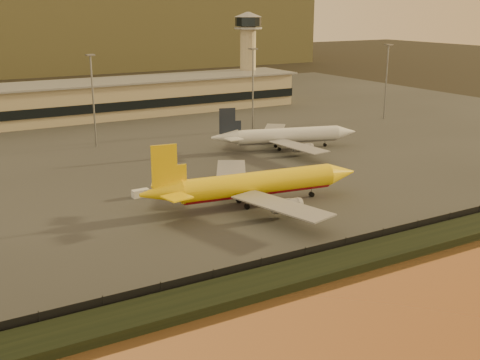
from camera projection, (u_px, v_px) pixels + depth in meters
name	position (u px, v px, depth m)	size (l,w,h in m)	color
ground	(289.00, 229.00, 106.60)	(900.00, 900.00, 0.00)	black
embankment	(352.00, 259.00, 92.30)	(320.00, 7.00, 1.40)	black
tarmac	(113.00, 134.00, 185.38)	(320.00, 220.00, 0.20)	#2D2D2D
perimeter_fence	(336.00, 247.00, 95.45)	(300.00, 0.05, 2.20)	black
terminal_building	(41.00, 104.00, 201.98)	(202.00, 25.00, 12.60)	tan
control_tower	(248.00, 48.00, 243.03)	(11.20, 11.20, 35.50)	tan
apron_light_masts	(184.00, 87.00, 171.67)	(152.20, 12.20, 25.40)	slate
dhl_cargo_jet	(254.00, 185.00, 118.25)	(46.01, 44.69, 13.74)	yellow
white_narrowbody_jet	(285.00, 136.00, 164.77)	(40.75, 38.85, 11.92)	silver
gse_vehicle_yellow	(304.00, 178.00, 134.15)	(3.81, 1.72, 1.72)	yellow
gse_vehicle_white	(141.00, 193.00, 123.86)	(3.49, 1.57, 1.57)	silver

